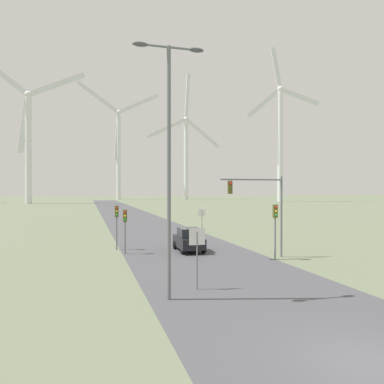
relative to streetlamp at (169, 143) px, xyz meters
The scene contains 14 objects.
ground_plane 10.86m from the streetlamp, 60.92° to the right, with size 600.00×600.00×0.00m, color #667056.
road_surface 41.44m from the streetlamp, 84.27° to the left, with size 10.00×240.00×0.01m.
streetlamp is the anchor object (origin of this frame).
stop_sign_near 5.26m from the streetlamp, 37.75° to the left, with size 0.81×0.07×2.95m.
stop_sign_far 25.91m from the streetlamp, 69.53° to the left, with size 0.81×0.07×2.69m.
traffic_light_post_near_left 13.14m from the streetlamp, 93.33° to the left, with size 0.28×0.34×3.32m.
traffic_light_post_near_right 12.26m from the streetlamp, 38.55° to the left, with size 0.28×0.33×3.80m.
traffic_light_post_mid_left 15.17m from the streetlamp, 94.61° to the left, with size 0.28×0.34×3.55m.
traffic_light_mast_overhead 11.89m from the streetlamp, 44.00° to the left, with size 4.72×0.34×5.80m.
car_approaching 14.29m from the streetlamp, 70.96° to the left, with size 1.97×4.17×1.83m.
wind_turbine_left 128.83m from the streetlamp, 100.50° to the left, with size 36.08×4.62×51.40m.
wind_turbine_center 179.33m from the streetlamp, 86.14° to the left, with size 42.13×7.01×58.30m.
wind_turbine_right 179.50m from the streetlamp, 74.99° to the left, with size 41.51×10.06×65.78m.
wind_turbine_far_right 143.85m from the streetlamp, 59.15° to the left, with size 29.78×6.86×63.38m.
Camera 1 is at (-7.53, -8.70, 4.82)m, focal length 35.00 mm.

